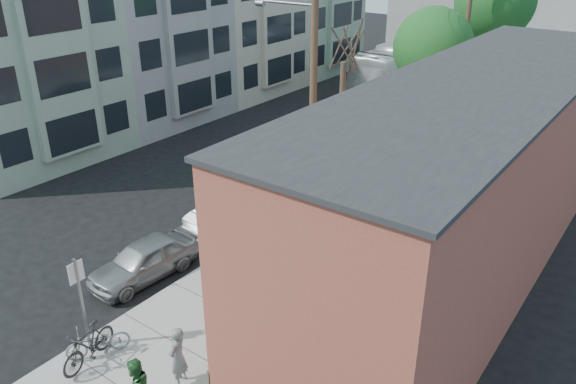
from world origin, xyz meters
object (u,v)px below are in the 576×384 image
Objects in this scene: sign_post at (80,295)px; tree_leafy_mid at (433,48)px; utility_pole_near at (312,81)px; tree_leafy_far at (495,2)px; car_1 at (235,208)px; parking_meter_far at (350,161)px; tree_bare at (341,132)px; patio_chair_a at (253,339)px; parked_bike_a at (88,345)px; car_0 at (144,260)px; car_2 at (306,162)px; patio_chair_b at (235,345)px; bus at (409,65)px; cyclist at (301,222)px; parking_meter_near at (219,239)px; car_3 at (373,126)px; patron_grey at (178,357)px; parked_bike_b at (98,342)px.

tree_leafy_mid is (0.45, 21.36, 3.25)m from sign_post.
utility_pole_near reaches higher than tree_leafy_far.
parking_meter_far is at bearing 83.05° from car_1.
tree_bare is 6.54× the size of patio_chair_a.
tree_leafy_mid is 3.77× the size of parked_bike_a.
tree_leafy_mid is 1.81× the size of car_0.
car_2 is (-2.34, -8.01, -4.27)m from tree_leafy_mid.
tree_leafy_mid reaches higher than patio_chair_b.
bus is at bearing 104.39° from utility_pole_near.
car_1 is (-3.03, -0.18, -0.28)m from cyclist.
sign_post is 3.18× the size of patio_chair_b.
cyclist is at bearing 59.15° from parking_meter_near.
cyclist is 0.39× the size of car_1.
tree_leafy_far is 1.50× the size of car_3.
tree_leafy_far is (0.00, 9.18, 1.41)m from tree_leafy_mid.
tree_leafy_mid is 1.63× the size of car_1.
patio_chair_b is at bearing -73.98° from car_3.
utility_pole_near is 9.01m from car_0.
tree_bare is 3.37× the size of patron_grey.
car_1 reaches higher than parked_bike_a.
patio_chair_b is 1.67m from patron_grey.
parked_bike_b is 0.29× the size of car_3.
parked_bike_b is at bearing -83.27° from parking_meter_near.
patron_grey is 0.31× the size of car_2.
car_0 is at bearing -94.20° from tree_leafy_far.
cyclist is at bearing -87.37° from tree_leafy_far.
tree_leafy_mid is 7.94× the size of patio_chair_b.
cyclist is (1.03, -13.26, -4.09)m from tree_leafy_mid.
patio_chair_b is (3.57, -8.81, -4.82)m from utility_pole_near.
sign_post reaches higher than parked_bike_b.
utility_pole_near reaches higher than car_1.
parking_meter_far is at bearing -94.39° from cyclist.
car_3 is at bearing 95.01° from car_0.
utility_pole_near is 0.83× the size of bus.
car_1 is at bearing 101.08° from sign_post.
cyclist is at bearing 9.29° from car_1.
bus reaches higher than patron_grey.
tree_leafy_far is 18.26m from car_2.
parked_bike_a is (0.14, -30.93, -5.78)m from tree_leafy_far.
parking_meter_far is 0.14× the size of tree_leafy_far.
car_0 is at bearing -139.85° from patron_grey.
car_0 is 0.66× the size of car_3.
tree_bare is 1.03× the size of car_2.
car_1 is (-5.16, 5.90, 0.12)m from patio_chair_b.
parked_bike_a is 8.57m from car_1.
car_0 is 28.06m from bus.
parking_meter_near is 16.44m from tree_leafy_mid.
car_3 is at bearing 97.26° from car_1.
tree_leafy_far reaches higher than car_1.
parked_bike_a is (-3.02, -2.39, 0.12)m from patio_chair_b.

